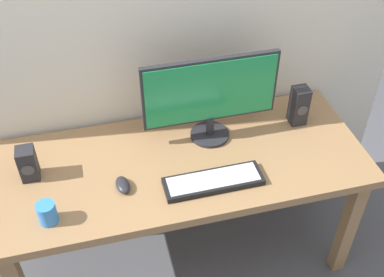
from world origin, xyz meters
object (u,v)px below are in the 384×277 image
at_px(desk, 181,174).
at_px(mouse, 123,185).
at_px(monitor, 210,95).
at_px(speaker_left, 28,164).
at_px(keyboard_primary, 213,181).
at_px(speaker_right, 299,106).
at_px(coffee_mug, 47,213).

relative_size(desk, mouse, 16.38).
xyz_separation_m(desk, monitor, (0.17, 0.14, 0.32)).
bearing_deg(desk, mouse, -159.78).
bearing_deg(speaker_left, desk, -5.53).
distance_m(monitor, mouse, 0.55).
bearing_deg(monitor, desk, -140.90).
height_order(keyboard_primary, mouse, mouse).
distance_m(speaker_right, coffee_mug, 1.24).
bearing_deg(desk, speaker_right, 11.83).
height_order(desk, keyboard_primary, keyboard_primary).
bearing_deg(monitor, coffee_mug, -155.45).
bearing_deg(desk, monitor, 39.10).
bearing_deg(coffee_mug, speaker_right, 15.58).
bearing_deg(keyboard_primary, desk, 120.58).
distance_m(speaker_right, speaker_left, 1.26).
height_order(monitor, keyboard_primary, monitor).
bearing_deg(coffee_mug, desk, 19.39).
relative_size(keyboard_primary, speaker_right, 2.17).
xyz_separation_m(keyboard_primary, mouse, (-0.38, 0.07, 0.00)).
distance_m(keyboard_primary, speaker_left, 0.79).
height_order(speaker_right, coffee_mug, speaker_right).
height_order(monitor, mouse, monitor).
distance_m(keyboard_primary, mouse, 0.38).
distance_m(monitor, keyboard_primary, 0.39).
relative_size(desk, speaker_left, 10.78).
xyz_separation_m(desk, speaker_right, (0.61, 0.13, 0.18)).
bearing_deg(desk, speaker_left, 174.47).
xyz_separation_m(monitor, mouse, (-0.45, -0.24, -0.21)).
relative_size(keyboard_primary, mouse, 4.16).
distance_m(desk, speaker_left, 0.67).
height_order(desk, speaker_right, speaker_right).
bearing_deg(desk, keyboard_primary, -59.42).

